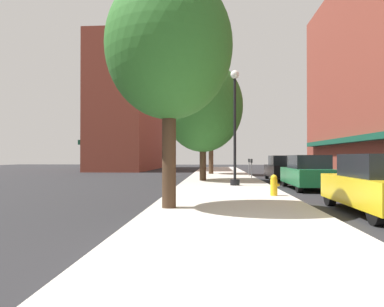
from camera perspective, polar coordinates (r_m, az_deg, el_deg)
ground_plane at (r=24.25m, az=14.49°, el=-4.26°), size 90.00×90.00×0.00m
sidewalk_slab at (r=24.83m, az=4.93°, el=-4.04°), size 4.80×50.00×0.12m
building_far_background at (r=44.44m, az=-9.99°, el=6.95°), size 6.80×18.00×14.75m
lamppost at (r=17.87m, az=7.09°, el=4.67°), size 0.48×0.48×5.90m
fire_hydrant at (r=13.38m, az=13.38°, el=-5.08°), size 0.33×0.26×0.79m
parking_meter_near at (r=24.28m, az=9.80°, el=-2.02°), size 0.14×0.09×1.31m
parking_meter_far at (r=26.00m, az=9.40°, el=-1.92°), size 0.14×0.09×1.31m
tree_near at (r=21.51m, az=1.81°, el=7.80°), size 4.93×4.93×7.42m
tree_mid at (r=29.86m, az=3.16°, el=5.98°), size 4.04×4.04×7.19m
tree_far at (r=10.43m, az=-3.80°, el=17.07°), size 3.66×3.66×6.75m
car_yellow at (r=10.75m, az=28.49°, el=-4.60°), size 1.80×4.30×1.66m
car_green at (r=17.59m, az=18.57°, el=-3.03°), size 1.80×4.30×1.66m
car_black at (r=23.79m, az=14.68°, el=-2.38°), size 1.80×4.30×1.66m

